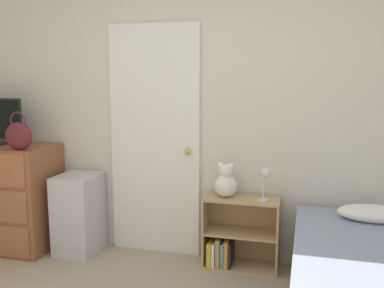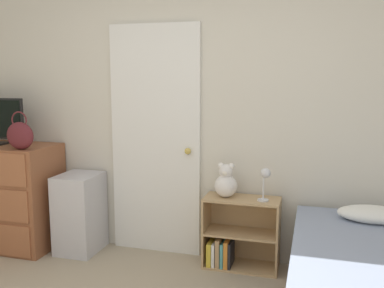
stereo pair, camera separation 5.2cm
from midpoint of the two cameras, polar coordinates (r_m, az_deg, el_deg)
name	(u,v)px [view 2 (the right image)]	position (r m, az deg, el deg)	size (l,w,h in m)	color
wall_back	(187,113)	(3.74, -0.23, 4.22)	(10.00, 0.06, 2.55)	beige
door_closed	(156,141)	(3.81, -4.49, 0.39)	(0.82, 0.09, 2.04)	white
dresser	(1,195)	(4.43, -23.75, -6.24)	(1.07, 0.54, 0.96)	brown
handbag	(20,135)	(3.94, -21.59, 1.09)	(0.26, 0.11, 0.33)	#591E23
storage_bin	(80,213)	(4.07, -14.36, -8.90)	(0.35, 0.41, 0.71)	silver
bookshelf	(236,238)	(3.69, 6.25, -12.34)	(0.62, 0.29, 0.60)	tan
teddy_bear	(226,182)	(3.56, 4.97, -5.13)	(0.19, 0.19, 0.29)	silver
desk_lamp	(265,178)	(3.46, 10.15, -4.46)	(0.10, 0.10, 0.27)	silver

